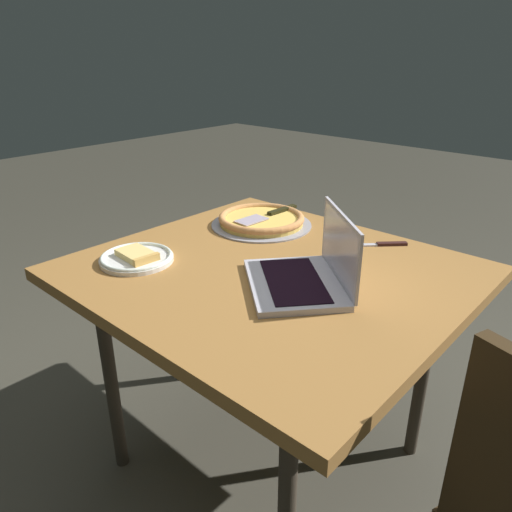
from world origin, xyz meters
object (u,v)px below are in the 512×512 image
at_px(pizza_plate, 137,258).
at_px(table_knife, 378,244).
at_px(pizza_tray, 262,220).
at_px(dining_table, 271,286).
at_px(laptop, 307,273).

distance_m(pizza_plate, table_knife, 0.80).
relative_size(pizza_plate, table_knife, 1.21).
distance_m(pizza_tray, table_knife, 0.44).
bearing_deg(table_knife, pizza_plate, 141.67).
xyz_separation_m(dining_table, laptop, (-0.03, -0.15, 0.10)).
height_order(laptop, pizza_tray, laptop).
bearing_deg(table_knife, laptop, 179.81).
bearing_deg(dining_table, pizza_plate, 125.80).
distance_m(dining_table, pizza_tray, 0.39).
height_order(dining_table, pizza_tray, pizza_tray).
height_order(dining_table, table_knife, table_knife).
bearing_deg(table_knife, dining_table, 157.91).
bearing_deg(laptop, pizza_plate, 114.03).
xyz_separation_m(dining_table, pizza_plate, (-0.25, 0.34, 0.08)).
bearing_deg(pizza_plate, table_knife, -38.33).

